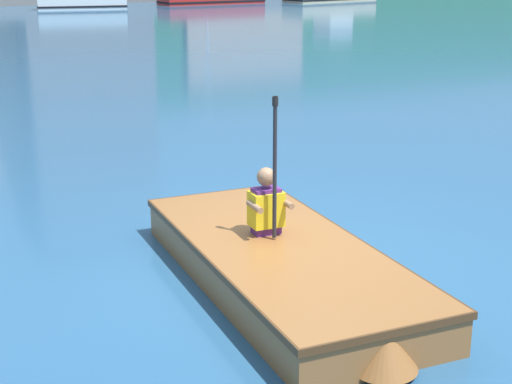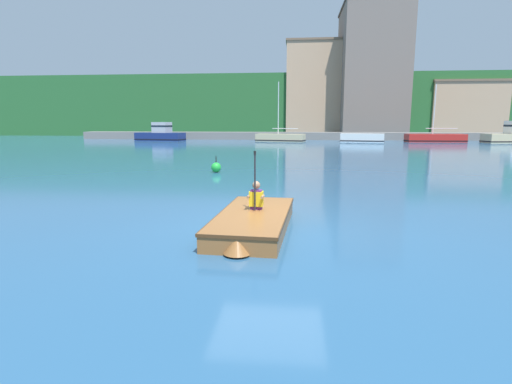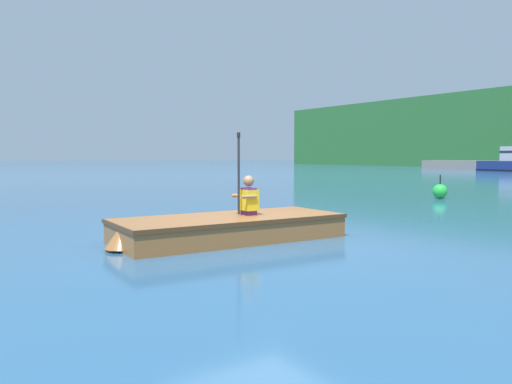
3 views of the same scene
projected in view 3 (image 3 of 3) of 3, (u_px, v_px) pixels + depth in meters
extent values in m
plane|color=#28567F|center=(259.00, 240.00, 7.59)|extent=(300.00, 300.00, 0.00)
cube|color=navy|center=(512.00, 166.00, 41.55)|extent=(5.93, 3.10, 0.92)
cube|color=black|center=(512.00, 170.00, 41.57)|extent=(5.97, 3.15, 0.10)
cube|color=#935B2D|center=(229.00, 228.00, 7.63)|extent=(1.60, 3.53, 0.37)
cube|color=#513219|center=(229.00, 218.00, 7.62)|extent=(1.64, 3.57, 0.06)
cube|color=#513219|center=(229.00, 219.00, 7.62)|extent=(1.32, 3.03, 0.02)
cone|color=#935B2D|center=(123.00, 236.00, 6.76)|extent=(0.51, 0.51, 0.33)
cube|color=#935B2D|center=(244.00, 218.00, 7.76)|extent=(1.32, 0.24, 0.03)
cube|color=#592672|center=(249.00, 201.00, 7.79)|extent=(0.25, 0.17, 0.43)
cube|color=yellow|center=(249.00, 200.00, 7.78)|extent=(0.30, 0.23, 0.32)
sphere|color=#997051|center=(249.00, 181.00, 7.76)|extent=(0.17, 0.17, 0.17)
cylinder|color=#997051|center=(239.00, 195.00, 7.86)|extent=(0.07, 0.26, 0.06)
cylinder|color=#997051|center=(249.00, 197.00, 7.60)|extent=(0.07, 0.26, 0.06)
cylinder|color=#232328|center=(239.00, 174.00, 7.66)|extent=(0.04, 0.04, 1.26)
cylinder|color=black|center=(239.00, 135.00, 7.62)|extent=(0.05, 0.05, 0.08)
sphere|color=green|center=(440.00, 191.00, 15.20)|extent=(0.44, 0.44, 0.44)
cylinder|color=black|center=(440.00, 179.00, 15.18)|extent=(0.04, 0.04, 0.28)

